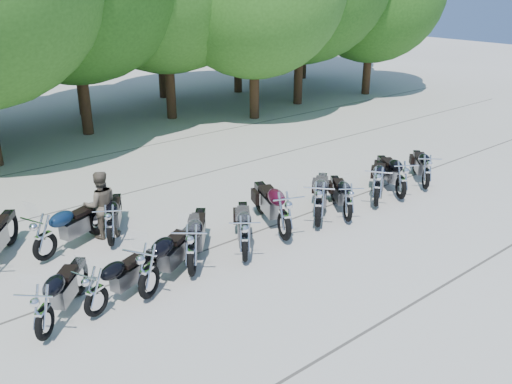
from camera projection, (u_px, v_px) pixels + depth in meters
ground at (296, 254)px, 12.71m from camera, size 90.00×90.00×0.00m
motorcycle_0 at (43, 311)px, 9.45m from camera, size 2.00×2.06×1.24m
motorcycle_1 at (95, 291)px, 10.12m from camera, size 2.17×1.36×1.18m
motorcycle_2 at (148, 270)px, 10.65m from camera, size 2.48×1.87×1.38m
motorcycle_3 at (192, 249)px, 11.47m from camera, size 2.12×2.33×1.37m
motorcycle_4 at (245, 237)px, 12.07m from camera, size 1.91×2.23×1.28m
motorcycle_5 at (285, 215)px, 13.00m from camera, size 1.70×2.68×1.46m
motorcycle_6 at (319, 203)px, 13.71m from camera, size 2.39×2.23×1.42m
motorcycle_7 at (348, 202)px, 14.08m from camera, size 1.77×2.15×1.22m
motorcycle_8 at (378, 186)px, 14.96m from camera, size 2.35×1.99×1.35m
motorcycle_9 at (402, 179)px, 15.48m from camera, size 1.90×2.37×1.34m
motorcycle_10 at (427, 171)px, 16.22m from camera, size 2.06×2.06×1.26m
motorcycle_12 at (43, 236)px, 12.10m from camera, size 2.42×1.55×1.31m
motorcycle_13 at (110, 225)px, 12.77m from camera, size 1.69×2.18×1.22m
rider_1 at (101, 205)px, 13.24m from camera, size 0.97×0.84×1.72m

